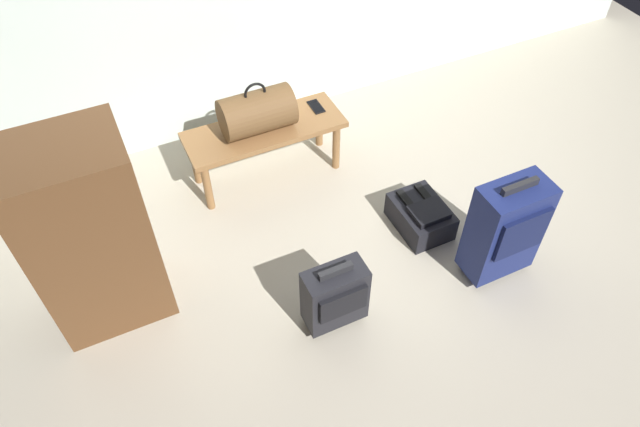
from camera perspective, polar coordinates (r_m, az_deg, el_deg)
name	(u,v)px	position (r m, az deg, el deg)	size (l,w,h in m)	color
ground_plane	(413,246)	(3.51, 9.15, -3.14)	(6.60, 6.60, 0.00)	#B2A893
bench	(265,135)	(3.69, -5.45, 7.68)	(1.00, 0.36, 0.39)	olive
duffel_bag_brown	(257,112)	(3.56, -6.22, 9.89)	(0.44, 0.26, 0.34)	brown
cell_phone	(316,107)	(3.79, -0.39, 10.46)	(0.07, 0.14, 0.01)	black
suitcase_upright_navy	(506,229)	(3.24, 17.78, -1.43)	(0.38, 0.24, 0.69)	navy
suitcase_small_charcoal	(335,296)	(2.96, 1.50, -8.09)	(0.32, 0.19, 0.46)	black
backpack_dark	(421,216)	(3.55, 9.88, -0.22)	(0.28, 0.38, 0.21)	black
side_cabinet	(90,236)	(3.01, -21.66, -2.07)	(0.56, 0.44, 1.10)	brown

